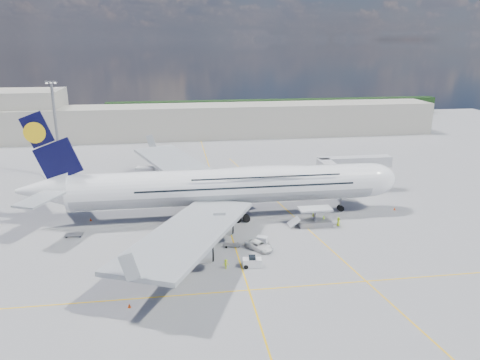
{
  "coord_description": "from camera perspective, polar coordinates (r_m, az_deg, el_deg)",
  "views": [
    {
      "loc": [
        -10.24,
        -80.58,
        35.47
      ],
      "look_at": [
        2.79,
        8.0,
        8.56
      ],
      "focal_mm": 35.0,
      "sensor_mm": 36.0,
      "label": 1
    }
  ],
  "objects": [
    {
      "name": "terminal",
      "position": [
        178.33,
        -5.0,
        7.15
      ],
      "size": [
        180.0,
        16.0,
        12.0
      ],
      "primitive_type": "cube",
      "color": "#B2AD9E",
      "rests_on": "ground"
    },
    {
      "name": "cone_wing_right_outer",
      "position": [
        68.5,
        -13.34,
        -14.66
      ],
      "size": [
        0.5,
        0.5,
        0.63
      ],
      "color": "#EC450C",
      "rests_on": "ground"
    },
    {
      "name": "dolly_row_a",
      "position": [
        82.58,
        -13.15,
        -8.89
      ],
      "size": [
        3.63,
        2.51,
        0.48
      ],
      "rotation": [
        0.0,
        0.0,
        -0.25
      ],
      "color": "gray",
      "rests_on": "ground"
    },
    {
      "name": "cone_wing_right_inner",
      "position": [
        84.17,
        -7.62,
        -8.15
      ],
      "size": [
        0.43,
        0.43,
        0.55
      ],
      "color": "#EC450C",
      "rests_on": "ground"
    },
    {
      "name": "dolly_back",
      "position": [
        93.76,
        -19.6,
        -6.29
      ],
      "size": [
        3.23,
        1.88,
        0.46
      ],
      "rotation": [
        0.0,
        0.0,
        -0.07
      ],
      "color": "gray",
      "rests_on": "ground"
    },
    {
      "name": "catering_truck_inner",
      "position": [
        116.46,
        -7.84,
        -0.33
      ],
      "size": [
        6.04,
        3.2,
        3.43
      ],
      "rotation": [
        0.0,
        0.0,
        -0.22
      ],
      "color": "gray",
      "rests_on": "ground"
    },
    {
      "name": "baggage_tug",
      "position": [
        77.04,
        1.48,
        -9.99
      ],
      "size": [
        3.19,
        1.76,
        1.9
      ],
      "rotation": [
        0.0,
        0.0,
        -0.12
      ],
      "color": "silver",
      "rests_on": "ground"
    },
    {
      "name": "taxi_line_diag",
      "position": [
        100.25,
        6.2,
        -4.09
      ],
      "size": [
        14.16,
        99.06,
        0.01
      ],
      "primitive_type": "cube",
      "rotation": [
        0.0,
        0.0,
        0.14
      ],
      "color": "yellow",
      "rests_on": "ground"
    },
    {
      "name": "cone_wing_left_outer",
      "position": [
        116.52,
        -8.26,
        -1.02
      ],
      "size": [
        0.48,
        0.48,
        0.62
      ],
      "color": "#EC450C",
      "rests_on": "ground"
    },
    {
      "name": "hangar",
      "position": [
        192.04,
        -26.62,
        7.05
      ],
      "size": [
        40.0,
        22.0,
        18.0
      ],
      "primitive_type": "cube",
      "color": "#B2AD9E",
      "rests_on": "ground"
    },
    {
      "name": "crew_wing",
      "position": [
        84.43,
        -9.33,
        -7.62
      ],
      "size": [
        0.51,
        1.15,
        1.94
      ],
      "primitive_type": "imported",
      "rotation": [
        0.0,
        0.0,
        1.6
      ],
      "color": "#B0E918",
      "rests_on": "ground"
    },
    {
      "name": "cone_tail",
      "position": [
        100.46,
        -17.74,
        -4.6
      ],
      "size": [
        0.5,
        0.5,
        0.63
      ],
      "color": "#EC450C",
      "rests_on": "ground"
    },
    {
      "name": "cone_nose",
      "position": [
        106.97,
        18.32,
        -3.35
      ],
      "size": [
        0.49,
        0.49,
        0.63
      ],
      "color": "#EC450C",
      "rests_on": "ground"
    },
    {
      "name": "crew_tug",
      "position": [
        76.51,
        -1.74,
        -10.21
      ],
      "size": [
        1.14,
        0.77,
        1.64
      ],
      "primitive_type": "imported",
      "rotation": [
        0.0,
        0.0,
        0.16
      ],
      "color": "#CBE918",
      "rests_on": "ground"
    },
    {
      "name": "tree_line",
      "position": [
        228.41,
        4.47,
        8.76
      ],
      "size": [
        160.0,
        6.0,
        8.0
      ],
      "primitive_type": "cube",
      "color": "#193814",
      "rests_on": "ground"
    },
    {
      "name": "catering_truck_outer",
      "position": [
        123.87,
        -11.12,
        0.64
      ],
      "size": [
        6.91,
        3.77,
        3.9
      ],
      "rotation": [
        0.0,
        0.0,
        -0.24
      ],
      "color": "gray",
      "rests_on": "ground"
    },
    {
      "name": "dolly_nose_far",
      "position": [
        84.8,
        2.69,
        -7.37
      ],
      "size": [
        2.9,
        2.36,
        1.62
      ],
      "rotation": [
        0.0,
        0.0,
        -0.46
      ],
      "color": "gray",
      "rests_on": "ground"
    },
    {
      "name": "crew_nose",
      "position": [
        95.37,
        10.16,
        -4.82
      ],
      "size": [
        0.74,
        0.74,
        1.73
      ],
      "primitive_type": "imported",
      "rotation": [
        0.0,
        0.0,
        0.79
      ],
      "color": "#A9FC1A",
      "rests_on": "ground"
    },
    {
      "name": "jet_bridge",
      "position": [
        112.82,
        12.73,
        1.62
      ],
      "size": [
        18.8,
        12.1,
        8.5
      ],
      "color": "#B7B7BC",
      "rests_on": "ground"
    },
    {
      "name": "dolly_row_b",
      "position": [
        89.48,
        -8.36,
        -6.57
      ],
      "size": [
        3.09,
        1.65,
        0.45
      ],
      "rotation": [
        0.0,
        0.0,
        -0.0
      ],
      "color": "gray",
      "rests_on": "ground"
    },
    {
      "name": "light_mast",
      "position": [
        130.96,
        -21.48,
        5.78
      ],
      "size": [
        3.0,
        0.7,
        25.5
      ],
      "color": "gray",
      "rests_on": "ground"
    },
    {
      "name": "cone_wing_left_inner",
      "position": [
        111.82,
        -9.02,
        -1.83
      ],
      "size": [
        0.46,
        0.46,
        0.58
      ],
      "color": "#EC450C",
      "rests_on": "ground"
    },
    {
      "name": "crew_loader",
      "position": [
        97.11,
        8.93,
        -4.4
      ],
      "size": [
        0.92,
        0.97,
        1.59
      ],
      "primitive_type": "imported",
      "rotation": [
        0.0,
        0.0,
        -1.0
      ],
      "color": "#C2E518",
      "rests_on": "ground"
    },
    {
      "name": "taxi_line_cross",
      "position": [
        70.94,
        1.09,
        -13.27
      ],
      "size": [
        120.0,
        0.25,
        0.01
      ],
      "primitive_type": "cube",
      "color": "yellow",
      "rests_on": "ground"
    },
    {
      "name": "taxi_line_main",
      "position": [
        88.63,
        -1.04,
        -6.86
      ],
      "size": [
        0.25,
        220.0,
        0.01
      ],
      "primitive_type": "cube",
      "color": "yellow",
      "rests_on": "ground"
    },
    {
      "name": "dolly_row_c",
      "position": [
        84.72,
        -10.12,
        -7.55
      ],
      "size": [
        3.34,
        2.5,
        1.89
      ],
      "rotation": [
        0.0,
        0.0,
        0.35
      ],
      "color": "gray",
      "rests_on": "ground"
    },
    {
      "name": "dolly_nose_near",
      "position": [
        84.3,
        -0.98,
        -7.92
      ],
      "size": [
        3.07,
        2.16,
        0.41
      ],
      "rotation": [
        0.0,
        0.0,
        -0.26
      ],
      "color": "gray",
      "rests_on": "ground"
    },
    {
      "name": "cargo_loader",
      "position": [
        94.18,
        8.96,
        -4.79
      ],
      "size": [
        8.53,
        3.2,
        3.67
      ],
      "color": "silver",
      "rests_on": "ground"
    },
    {
      "name": "service_van",
      "position": [
        82.99,
        2.35,
        -8.02
      ],
      "size": [
        5.25,
        5.8,
        1.5
      ],
      "primitive_type": "imported",
      "rotation": [
        0.0,
        0.0,
        0.65
      ],
      "color": "white",
      "rests_on": "ground"
    },
    {
      "name": "crew_van",
      "position": [
        95.15,
        11.9,
        -4.96
      ],
      "size": [
        0.71,
        0.96,
        1.79
      ],
      "primitive_type": "imported",
      "rotation": [
        0.0,
        0.0,
        1.75
      ],
      "color": "#D7FF1A",
      "rests_on": "ground"
    },
    {
      "name": "airliner",
      "position": [
        95.57,
        -1.67,
        -0.69
      ],
      "size": [
        77.26,
        79.15,
        23.71
      ],
      "color": "white",
      "rests_on": "ground"
    },
    {
      "name": "ground",
      "position": [
        88.63,
        -1.04,
        -6.86
      ],
      "size": [
        300.0,
        300.0,
        0.0
      ],
      "primitive_type": "plane",
      "color": "gray",
      "rests_on": "ground"
    }
  ]
}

